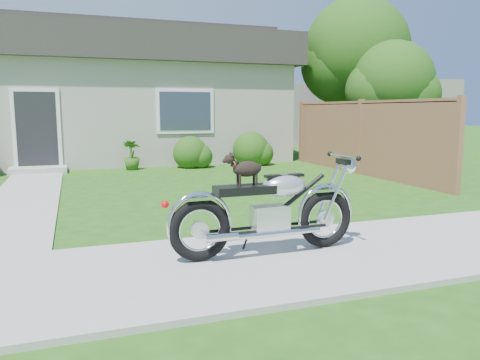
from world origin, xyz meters
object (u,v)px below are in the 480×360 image
(fence, at_px, (360,137))
(tree_near, at_px, (398,85))
(tree_far, at_px, (361,56))
(house, at_px, (90,94))
(potted_plant_right, at_px, (132,155))
(motorcycle_with_dog, at_px, (270,209))

(fence, bearing_deg, tree_near, 34.64)
(tree_far, bearing_deg, house, 161.86)
(tree_near, distance_m, tree_far, 2.12)
(house, xyz_separation_m, fence, (6.30, -6.24, -1.22))
(fence, bearing_deg, potted_plant_right, 152.67)
(potted_plant_right, relative_size, motorcycle_with_dog, 0.37)
(fence, height_order, tree_near, tree_near)
(fence, height_order, potted_plant_right, fence)
(tree_far, height_order, potted_plant_right, tree_far)
(tree_near, xyz_separation_m, tree_far, (-0.11, 1.84, 1.06))
(potted_plant_right, bearing_deg, tree_far, 4.88)
(fence, xyz_separation_m, tree_far, (2.22, 3.45, 2.48))
(motorcycle_with_dog, bearing_deg, tree_near, 44.08)
(tree_far, distance_m, motorcycle_with_dog, 11.87)
(tree_near, height_order, potted_plant_right, tree_near)
(tree_near, bearing_deg, tree_far, 93.58)
(tree_near, distance_m, potted_plant_right, 8.08)
(tree_far, relative_size, motorcycle_with_dog, 2.40)
(tree_far, distance_m, potted_plant_right, 8.24)
(house, bearing_deg, tree_far, -18.14)
(house, relative_size, motorcycle_with_dog, 5.67)
(house, relative_size, potted_plant_right, 15.31)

